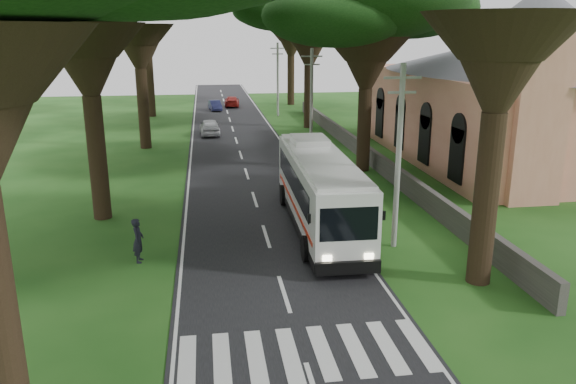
% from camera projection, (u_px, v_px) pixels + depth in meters
% --- Properties ---
extents(ground, '(140.00, 140.00, 0.00)m').
position_uv_depth(ground, '(293.00, 321.00, 18.57)').
color(ground, '#1B4915').
rests_on(ground, ground).
extents(road, '(8.00, 120.00, 0.04)m').
position_uv_depth(road, '(242.00, 158.00, 42.33)').
color(road, black).
rests_on(road, ground).
extents(crosswalk, '(8.00, 3.00, 0.01)m').
position_uv_depth(crosswalk, '(303.00, 354.00, 16.67)').
color(crosswalk, silver).
rests_on(crosswalk, ground).
extents(property_wall, '(0.35, 50.00, 1.20)m').
position_uv_depth(property_wall, '(361.00, 149.00, 42.48)').
color(property_wall, '#383533').
rests_on(property_wall, ground).
extents(church, '(14.00, 24.00, 11.60)m').
position_uv_depth(church, '(492.00, 94.00, 40.20)').
color(church, tan).
rests_on(church, ground).
extents(pole_near, '(1.60, 0.24, 8.00)m').
position_uv_depth(pole_near, '(399.00, 154.00, 23.88)').
color(pole_near, gray).
rests_on(pole_near, ground).
extents(pole_mid, '(1.60, 0.24, 8.00)m').
position_uv_depth(pole_mid, '(311.00, 100.00, 42.90)').
color(pole_mid, gray).
rests_on(pole_mid, ground).
extents(pole_far, '(1.60, 0.24, 8.00)m').
position_uv_depth(pole_far, '(278.00, 78.00, 61.91)').
color(pole_far, gray).
rests_on(pole_far, ground).
extents(tree_r_mida, '(12.83, 12.83, 14.01)m').
position_uv_depth(tree_r_mida, '(369.00, 0.00, 35.62)').
color(tree_r_mida, black).
rests_on(tree_r_mida, ground).
extents(tree_r_far, '(13.45, 13.45, 15.52)m').
position_uv_depth(tree_r_far, '(291.00, 4.00, 69.53)').
color(tree_r_far, black).
rests_on(tree_r_far, ground).
extents(coach_bus, '(3.08, 12.28, 3.61)m').
position_uv_depth(coach_bus, '(319.00, 189.00, 26.94)').
color(coach_bus, silver).
rests_on(coach_bus, ground).
extents(distant_car_a, '(1.93, 4.41, 1.48)m').
position_uv_depth(distant_car_a, '(210.00, 127.00, 51.35)').
color(distant_car_a, '#A5A5A9').
rests_on(distant_car_a, road).
extents(distant_car_b, '(1.69, 3.69, 1.17)m').
position_uv_depth(distant_car_b, '(215.00, 105.00, 67.36)').
color(distant_car_b, navy).
rests_on(distant_car_b, road).
extents(distant_car_c, '(2.05, 4.50, 1.28)m').
position_uv_depth(distant_car_c, '(232.00, 101.00, 70.69)').
color(distant_car_c, maroon).
rests_on(distant_car_c, road).
extents(pedestrian, '(0.49, 0.71, 1.88)m').
position_uv_depth(pedestrian, '(138.00, 240.00, 23.11)').
color(pedestrian, black).
rests_on(pedestrian, ground).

